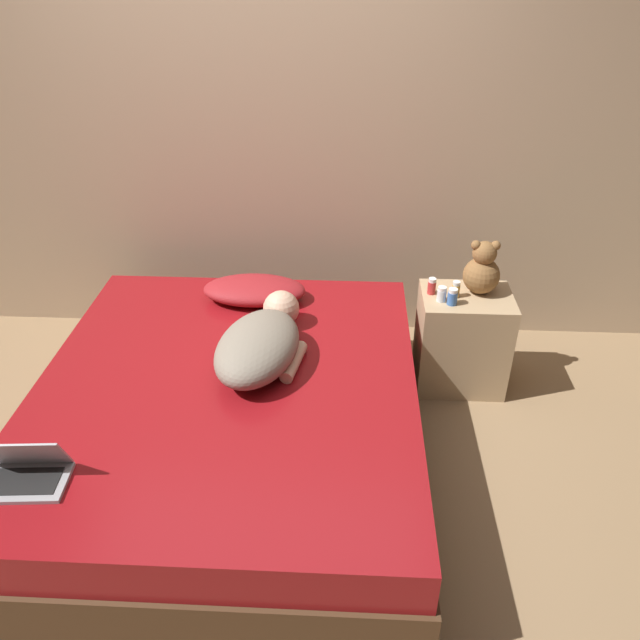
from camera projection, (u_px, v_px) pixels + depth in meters
ground_plane at (234, 458)px, 3.05m from camera, size 12.00×12.00×0.00m
wall_back at (255, 121)px, 3.44m from camera, size 8.00×0.06×2.60m
bed at (231, 421)px, 2.93m from camera, size 1.74×1.98×0.48m
nightstand at (462, 340)px, 3.43m from camera, size 0.48×0.36×0.56m
pillow at (254, 290)px, 3.38m from camera, size 0.56×0.31×0.12m
person_lying at (262, 342)px, 2.88m from camera, size 0.46×0.78×0.21m
laptop at (23, 472)px, 2.27m from camera, size 0.33×0.22×0.19m
teddy_bear at (482, 270)px, 3.25m from camera, size 0.19×0.19×0.30m
bottle_clear at (442, 294)px, 3.21m from camera, size 0.05×0.05×0.08m
bottle_amber at (456, 289)px, 3.25m from camera, size 0.04×0.04×0.09m
bottle_red at (432, 286)px, 3.28m from camera, size 0.04×0.04×0.09m
bottle_blue at (452, 297)px, 3.18m from camera, size 0.05×0.05×0.09m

